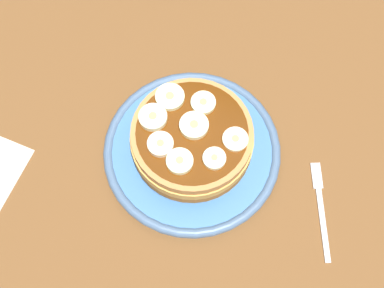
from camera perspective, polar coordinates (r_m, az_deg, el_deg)
name	(u,v)px	position (r cm, az deg, el deg)	size (l,w,h in cm)	color
ground_plane	(192,159)	(72.71, 0.00, -1.57)	(140.00, 140.00, 3.00)	brown
plate	(192,152)	(70.25, 0.00, -0.80)	(23.04, 23.04, 2.11)	#3F72B2
pancake_stack	(193,139)	(67.11, 0.13, 0.50)	(15.78, 15.59, 5.81)	#B27D36
banana_slice_0	(191,125)	(64.38, -0.14, 2.07)	(3.53, 3.53, 0.98)	#F6F3B9
banana_slice_1	(235,140)	(63.97, 4.59, 0.48)	(3.10, 3.10, 0.68)	#F7E6B4
banana_slice_2	(181,162)	(62.59, -1.20, -1.89)	(3.19, 3.19, 0.94)	#EDF2B9
banana_slice_3	(203,103)	(65.74, 1.21, 4.34)	(3.07, 3.07, 0.79)	#F1F3B5
banana_slice_4	(214,159)	(62.84, 2.37, -1.55)	(2.76, 2.76, 0.82)	#F4F2C2
banana_slice_5	(154,116)	(64.98, -4.09, 2.95)	(3.46, 3.46, 1.03)	#F0F1C2
banana_slice_6	(160,144)	(63.45, -3.35, -0.05)	(3.12, 3.12, 1.00)	#F7E8C5
banana_slice_7	(170,97)	(66.09, -2.35, 4.96)	(3.59, 3.59, 0.89)	#EFF2B7
fork	(321,204)	(70.78, 13.44, -6.24)	(12.41, 5.81, 0.50)	silver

